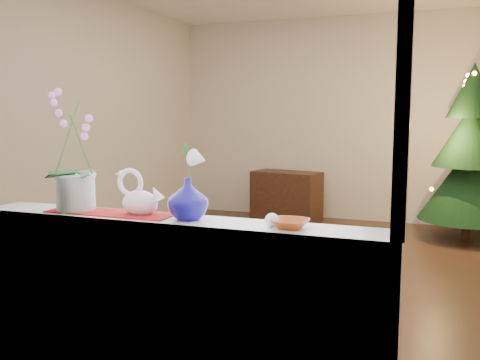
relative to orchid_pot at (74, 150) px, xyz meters
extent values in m
plane|color=#362116|center=(0.60, 2.37, -1.25)|extent=(5.00, 5.00, 0.00)
cube|color=beige|center=(0.60, 4.87, 0.10)|extent=(4.50, 0.10, 2.70)
cube|color=beige|center=(0.60, -0.13, 0.10)|extent=(4.50, 0.10, 2.70)
cube|color=beige|center=(-1.65, 2.37, 0.10)|extent=(0.10, 5.00, 2.70)
cube|color=white|center=(0.60, -0.09, -0.81)|extent=(2.20, 0.08, 0.88)
cube|color=white|center=(0.60, 0.00, -0.35)|extent=(2.20, 0.26, 0.04)
cube|color=maroon|center=(0.22, 0.00, -0.32)|extent=(0.70, 0.20, 0.01)
imported|color=#0A075F|center=(0.67, 0.00, -0.21)|extent=(0.28, 0.28, 0.24)
sphere|color=silver|center=(1.11, -0.02, -0.29)|extent=(0.07, 0.07, 0.07)
imported|color=#9F4519|center=(1.20, -0.02, -0.31)|extent=(0.15, 0.15, 0.04)
cube|color=black|center=(-0.06, 4.47, -0.92)|extent=(0.95, 0.61, 0.66)
camera|label=1|loc=(1.82, -2.34, 0.20)|focal=40.00mm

